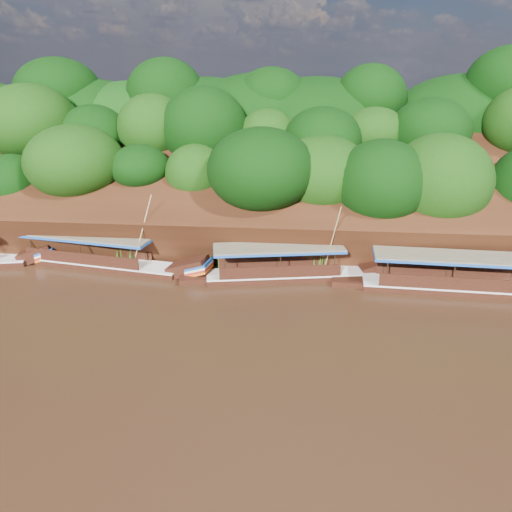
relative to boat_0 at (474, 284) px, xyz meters
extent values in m
plane|color=black|center=(-11.76, -6.93, -0.57)|extent=(160.00, 160.00, 0.00)
cube|color=black|center=(-11.76, 9.07, 2.93)|extent=(120.00, 16.12, 13.64)
cube|color=black|center=(-11.76, 19.07, -0.57)|extent=(120.00, 24.00, 12.00)
ellipsoid|color=#0C3B09|center=(-17.76, 8.07, 2.93)|extent=(18.00, 8.00, 6.40)
ellipsoid|color=#0C3B09|center=(-11.76, 16.07, 8.63)|extent=(24.00, 11.00, 8.40)
cube|color=black|center=(-0.80, 0.04, -0.57)|extent=(13.26, 2.92, 0.93)
cube|color=silver|center=(-0.80, 0.04, -0.13)|extent=(13.27, 2.99, 0.10)
cube|color=brown|center=(-1.62, 0.08, 1.91)|extent=(10.43, 3.12, 0.12)
cube|color=#18489E|center=(-1.62, 0.08, 1.78)|extent=(10.43, 3.12, 0.19)
cube|color=black|center=(-12.59, 1.16, -0.57)|extent=(12.00, 4.32, 0.89)
cube|color=silver|center=(-12.59, 1.16, -0.15)|extent=(12.01, 4.38, 0.10)
cube|color=black|center=(-6.07, 2.39, 0.12)|extent=(3.05, 2.11, 1.66)
cube|color=#18489E|center=(-5.34, 2.53, 0.41)|extent=(1.74, 1.93, 0.61)
cube|color=#B32413|center=(-5.34, 2.53, 0.08)|extent=(1.74, 1.93, 0.61)
cube|color=brown|center=(-13.32, 1.02, 1.80)|extent=(9.54, 4.16, 0.12)
cube|color=#18489E|center=(-13.32, 1.02, 1.68)|extent=(9.54, 4.16, 0.18)
cylinder|color=tan|center=(-9.58, 1.13, 2.52)|extent=(0.90, 1.57, 5.05)
cube|color=black|center=(-27.16, 2.06, -0.57)|extent=(13.36, 4.48, 0.90)
cube|color=silver|center=(-27.16, 2.06, -0.14)|extent=(13.37, 4.54, 0.10)
cube|color=black|center=(-19.86, 0.75, 0.13)|extent=(3.34, 2.17, 1.77)
cube|color=#18489E|center=(-19.05, 0.61, 0.43)|extent=(1.89, 1.97, 0.66)
cube|color=#B32413|center=(-19.05, 0.61, 0.09)|extent=(1.89, 1.97, 0.66)
cube|color=brown|center=(-27.97, 2.20, 1.83)|extent=(10.60, 4.30, 0.12)
cube|color=#18489E|center=(-27.97, 2.20, 1.71)|extent=(10.60, 4.30, 0.18)
cylinder|color=tan|center=(-23.26, 1.16, 2.64)|extent=(1.57, 1.05, 5.26)
cube|color=black|center=(-32.33, 2.50, 0.14)|extent=(3.10, 2.23, 1.69)
cube|color=#18489E|center=(-31.61, 2.65, 0.45)|extent=(1.79, 2.01, 0.61)
cube|color=#B32413|center=(-31.61, 2.65, 0.10)|extent=(1.79, 2.01, 0.61)
cone|color=#316F1B|center=(-32.11, 2.58, 0.12)|extent=(1.50, 1.50, 1.39)
cone|color=#316F1B|center=(-25.21, 2.57, 0.29)|extent=(1.50, 1.50, 1.72)
cone|color=#316F1B|center=(-18.32, 1.97, 0.23)|extent=(1.50, 1.50, 1.61)
cone|color=#316F1B|center=(-10.52, 2.52, 0.40)|extent=(1.50, 1.50, 1.95)
cone|color=#316F1B|center=(-5.55, 2.29, 0.38)|extent=(1.50, 1.50, 1.91)
cone|color=#316F1B|center=(1.56, 2.69, 0.19)|extent=(1.50, 1.50, 1.52)
camera|label=1|loc=(-11.74, -32.26, 13.63)|focal=35.00mm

